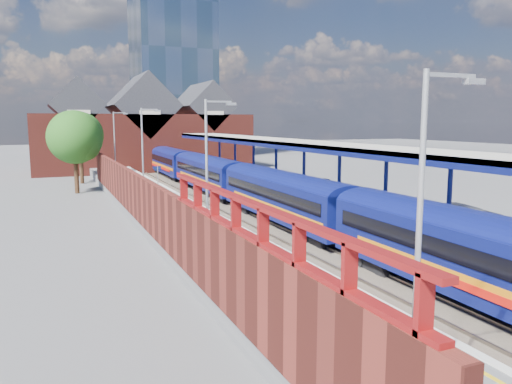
% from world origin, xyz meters
% --- Properties ---
extents(ground, '(240.00, 240.00, 0.00)m').
position_xyz_m(ground, '(0.00, 30.00, 0.00)').
color(ground, '#5B5B5E').
rests_on(ground, ground).
extents(ballast_bed, '(6.00, 76.00, 0.06)m').
position_xyz_m(ballast_bed, '(0.00, 20.00, 0.03)').
color(ballast_bed, '#473D33').
rests_on(ballast_bed, ground).
extents(rails, '(4.51, 76.00, 0.14)m').
position_xyz_m(rails, '(0.00, 20.00, 0.12)').
color(rails, slate).
rests_on(rails, ground).
extents(left_platform, '(5.00, 76.00, 1.00)m').
position_xyz_m(left_platform, '(-5.50, 20.00, 0.50)').
color(left_platform, '#565659').
rests_on(left_platform, ground).
extents(right_platform, '(6.00, 76.00, 1.00)m').
position_xyz_m(right_platform, '(6.00, 20.00, 0.50)').
color(right_platform, '#565659').
rests_on(right_platform, ground).
extents(coping_left, '(0.30, 76.00, 0.05)m').
position_xyz_m(coping_left, '(-3.15, 20.00, 1.02)').
color(coping_left, silver).
rests_on(coping_left, left_platform).
extents(coping_right, '(0.30, 76.00, 0.05)m').
position_xyz_m(coping_right, '(3.15, 20.00, 1.02)').
color(coping_right, silver).
rests_on(coping_right, right_platform).
extents(yellow_line, '(0.14, 76.00, 0.01)m').
position_xyz_m(yellow_line, '(-3.75, 20.00, 1.01)').
color(yellow_line, yellow).
rests_on(yellow_line, left_platform).
extents(train, '(2.95, 65.92, 3.45)m').
position_xyz_m(train, '(1.49, 22.40, 2.12)').
color(train, navy).
rests_on(train, ground).
extents(canopy, '(4.50, 52.00, 4.48)m').
position_xyz_m(canopy, '(5.48, 21.95, 5.25)').
color(canopy, navy).
rests_on(canopy, right_platform).
extents(lamp_post_a, '(1.48, 0.18, 7.00)m').
position_xyz_m(lamp_post_a, '(-6.36, -8.00, 4.99)').
color(lamp_post_a, '#A5A8AA').
rests_on(lamp_post_a, left_platform).
extents(lamp_post_b, '(1.48, 0.18, 7.00)m').
position_xyz_m(lamp_post_b, '(-6.36, 6.00, 4.99)').
color(lamp_post_b, '#A5A8AA').
rests_on(lamp_post_b, left_platform).
extents(lamp_post_c, '(1.48, 0.18, 7.00)m').
position_xyz_m(lamp_post_c, '(-6.36, 22.00, 4.99)').
color(lamp_post_c, '#A5A8AA').
rests_on(lamp_post_c, left_platform).
extents(lamp_post_d, '(1.48, 0.18, 7.00)m').
position_xyz_m(lamp_post_d, '(-6.36, 38.00, 4.99)').
color(lamp_post_d, '#A5A8AA').
rests_on(lamp_post_d, left_platform).
extents(platform_sign, '(0.55, 0.08, 2.50)m').
position_xyz_m(platform_sign, '(-5.00, 24.00, 2.69)').
color(platform_sign, '#A5A8AA').
rests_on(platform_sign, left_platform).
extents(brick_wall, '(0.35, 50.00, 3.86)m').
position_xyz_m(brick_wall, '(-8.10, 13.54, 2.45)').
color(brick_wall, maroon).
rests_on(brick_wall, left_platform).
extents(station_building, '(30.00, 12.12, 13.78)m').
position_xyz_m(station_building, '(0.00, 58.00, 5.45)').
color(station_building, maroon).
rests_on(station_building, ground).
extents(glass_tower, '(14.20, 14.20, 40.30)m').
position_xyz_m(glass_tower, '(10.00, 80.00, 20.20)').
color(glass_tower, '#425B71').
rests_on(glass_tower, ground).
extents(tree_near, '(5.20, 5.20, 8.10)m').
position_xyz_m(tree_near, '(-10.35, 35.91, 5.35)').
color(tree_near, '#382314').
rests_on(tree_near, ground).
extents(tree_far, '(5.20, 5.20, 8.10)m').
position_xyz_m(tree_far, '(-9.35, 43.91, 5.35)').
color(tree_far, '#382314').
rests_on(tree_far, ground).
extents(parked_car_silver, '(4.65, 2.33, 1.47)m').
position_xyz_m(parked_car_silver, '(8.15, 4.94, 1.73)').
color(parked_car_silver, '#A8A9AD').
rests_on(parked_car_silver, right_platform).
extents(parked_car_dark, '(4.84, 3.10, 1.30)m').
position_xyz_m(parked_car_dark, '(6.78, 11.53, 1.65)').
color(parked_car_dark, black).
rests_on(parked_car_dark, right_platform).
extents(parked_car_blue, '(4.92, 3.45, 1.25)m').
position_xyz_m(parked_car_blue, '(8.50, 20.36, 1.62)').
color(parked_car_blue, navy).
rests_on(parked_car_blue, right_platform).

